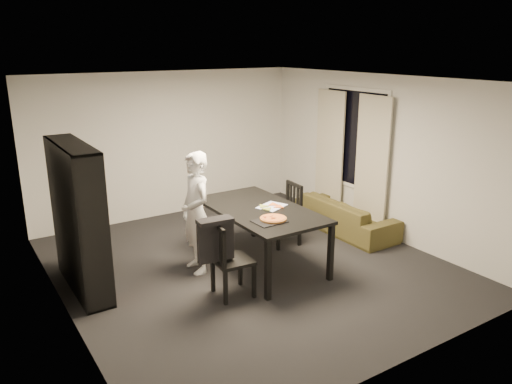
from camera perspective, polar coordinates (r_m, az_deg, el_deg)
room at (r=6.78m, az=-0.75°, el=1.65°), size 5.01×5.51×2.61m
window_pane at (r=8.70m, az=11.16°, el=6.03°), size 0.02×1.40×1.60m
window_frame at (r=8.70m, az=11.14°, el=6.03°), size 0.03×1.52×1.72m
curtain_left at (r=8.35m, az=13.06°, el=3.03°), size 0.03×0.70×2.25m
curtain_right at (r=9.09m, az=8.39°, el=4.36°), size 0.03×0.70×2.25m
bookshelf at (r=6.63m, az=-19.64°, el=-2.85°), size 0.35×1.50×1.90m
dining_table at (r=7.00m, az=0.44°, el=-2.46°), size 1.11×2.01×0.84m
chair_left at (r=6.18m, az=-3.46°, el=-7.21°), size 0.49×0.49×0.97m
chair_right at (r=7.83m, az=3.67°, el=-2.00°), size 0.48×0.48×0.97m
draped_jacket at (r=6.03m, az=-4.65°, el=-5.27°), size 0.46×0.23×0.54m
person at (r=6.82m, az=-6.88°, el=-2.39°), size 0.43×0.63×1.69m
baking_tray at (r=6.46m, az=1.53°, el=-3.37°), size 0.41×0.33×0.01m
pepperoni_pizza at (r=6.50m, az=1.99°, el=-3.05°), size 0.35×0.35×0.03m
kitchen_towel at (r=7.05m, az=1.81°, el=-1.66°), size 0.48×0.43×0.01m
pizza_slices at (r=7.01m, az=1.66°, el=-1.67°), size 0.44×0.39×0.01m
sofa at (r=8.53m, az=10.18°, el=-2.63°), size 0.74×1.89×0.55m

